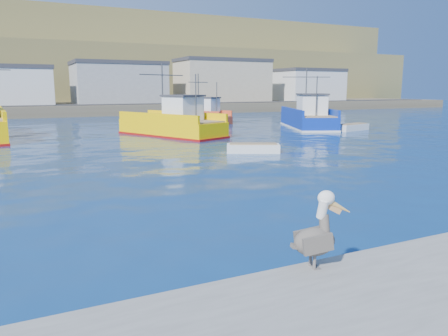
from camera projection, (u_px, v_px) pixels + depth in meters
name	position (u px, v px, depth m)	size (l,w,h in m)	color
ground	(292.00, 232.00, 12.91)	(260.00, 260.00, 0.00)	#072352
dock_bollards	(399.00, 245.00, 10.05)	(36.20, 0.20, 0.30)	#4C4C4C
far_shore	(40.00, 69.00, 107.91)	(200.00, 81.00, 24.00)	brown
trawler_yellow_b	(173.00, 125.00, 38.88)	(7.62, 11.29, 6.44)	#FFC500
trawler_blue	(308.00, 118.00, 46.71)	(7.66, 11.51, 6.46)	#0A2A9A
boat_orange	(205.00, 116.00, 52.17)	(5.54, 7.31, 5.90)	#D04524
skiff_mid	(253.00, 149.00, 28.86)	(3.63, 2.64, 0.75)	silver
skiff_far	(321.00, 117.00, 61.20)	(2.79, 4.11, 0.85)	silver
skiff_extra	(352.00, 128.00, 43.94)	(4.09, 2.20, 0.85)	silver
pelican	(317.00, 235.00, 9.05)	(1.33, 0.72, 1.64)	#595451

